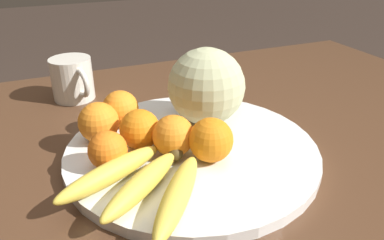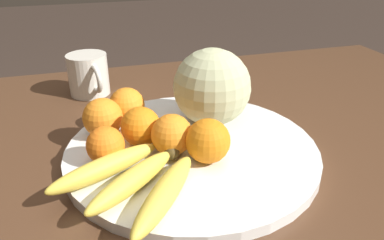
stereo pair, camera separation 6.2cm
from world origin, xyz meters
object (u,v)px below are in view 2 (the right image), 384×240
Objects in this scene: orange_front_left at (127,105)px; orange_front_right at (141,126)px; kitchen_table at (185,206)px; ceramic_mug at (89,75)px; banana_bunch at (135,180)px; orange_back_left at (172,135)px; orange_mid_center at (208,141)px; orange_back_right at (103,118)px; orange_top_small at (106,145)px; fruit_bowl at (192,150)px; melon at (212,87)px.

orange_front_left is 1.00× the size of orange_front_right.
kitchen_table is 0.41m from ceramic_mug.
orange_back_left is (-0.07, -0.08, 0.02)m from banana_bunch.
orange_mid_center is 0.42m from ceramic_mug.
orange_mid_center is at bearing 159.81° from banana_bunch.
ceramic_mug is (0.17, -0.38, -0.01)m from orange_mid_center.
orange_back_right is 0.09m from orange_top_small.
fruit_bowl is at bearing -179.74° from banana_bunch.
ceramic_mug reaches higher than fruit_bowl.
orange_front_left is 0.95× the size of orange_mid_center.
fruit_bowl is 1.88× the size of banana_bunch.
orange_back_left is at bearing 108.76° from ceramic_mug.
orange_mid_center reaches higher than orange_top_small.
melon is at bearing -111.52° from orange_mid_center.
orange_top_small is at bearing -13.81° from kitchen_table.
banana_bunch is 3.21× the size of orange_mid_center.
orange_front_left is (0.07, -0.16, 0.13)m from kitchen_table.
orange_back_right is (0.10, -0.09, 0.00)m from orange_back_left.
orange_mid_center is 0.56× the size of ceramic_mug.
orange_top_small reaches higher than banana_bunch.
orange_mid_center is 0.20m from orange_back_right.
kitchen_table is at bearing 172.47° from banana_bunch.
banana_bunch is 0.18m from orange_back_right.
orange_front_right is 0.08m from orange_back_right.
orange_back_right is (0.06, -0.05, 0.00)m from orange_front_right.
kitchen_table is at bearing 109.47° from ceramic_mug.
orange_back_left is at bearing -171.78° from banana_bunch.
melon is 2.04× the size of orange_back_right.
banana_bunch is 0.11m from orange_back_left.
fruit_bowl is 0.15m from orange_top_small.
melon is at bearing -138.33° from orange_back_left.
orange_front_right is 1.12× the size of orange_top_small.
orange_back_left is (0.10, 0.09, -0.04)m from melon.
banana_bunch is (0.17, 0.17, -0.05)m from melon.
ceramic_mug is at bearing -86.93° from orange_back_right.
ceramic_mug is (0.06, -0.21, -0.00)m from orange_front_left.
orange_back_right is 0.56× the size of ceramic_mug.
orange_front_right is (-0.03, -0.13, 0.02)m from banana_bunch.
orange_front_right is at bearing 103.63° from ceramic_mug.
fruit_bowl is at bearing -77.43° from orange_mid_center.
melon is (-0.06, -0.08, 0.08)m from fruit_bowl.
melon reaches higher than ceramic_mug.
kitchen_table is 10.70× the size of melon.
orange_front_right is 0.95× the size of orange_mid_center.
fruit_bowl is at bearing -162.68° from orange_back_left.
orange_front_left is at bearing -67.11° from kitchen_table.
fruit_bowl is 0.17m from orange_back_right.
banana_bunch reaches higher than kitchen_table.
ceramic_mug is at bearing -88.28° from orange_top_small.
orange_front_left is 0.53× the size of ceramic_mug.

